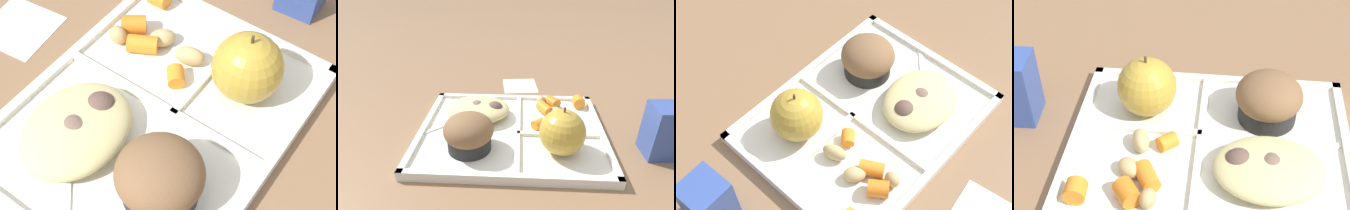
{
  "view_description": "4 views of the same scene",
  "coord_description": "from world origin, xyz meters",
  "views": [
    {
      "loc": [
        0.27,
        0.22,
        0.51
      ],
      "look_at": [
        0.02,
        0.03,
        0.08
      ],
      "focal_mm": 55.94,
      "sensor_mm": 36.0,
      "label": 1
    },
    {
      "loc": [
        -0.01,
        0.48,
        0.34
      ],
      "look_at": [
        0.01,
        0.01,
        0.07
      ],
      "focal_mm": 30.11,
      "sensor_mm": 36.0,
      "label": 2
    },
    {
      "loc": [
        -0.36,
        -0.28,
        0.66
      ],
      "look_at": [
        -0.04,
        0.01,
        0.07
      ],
      "focal_mm": 51.55,
      "sensor_mm": 36.0,
      "label": 3
    },
    {
      "loc": [
        0.02,
        -0.49,
        0.51
      ],
      "look_at": [
        -0.04,
        0.02,
        0.07
      ],
      "focal_mm": 56.08,
      "sensor_mm": 36.0,
      "label": 4
    }
  ],
  "objects": [
    {
      "name": "bran_muffin",
      "position": [
        0.08,
        0.06,
        0.05
      ],
      "size": [
        0.09,
        0.09,
        0.07
      ],
      "color": "black",
      "rests_on": "lunch_tray"
    },
    {
      "name": "potato_chunk_large",
      "position": [
        -0.07,
        -0.11,
        0.02
      ],
      "size": [
        0.02,
        0.03,
        0.03
      ],
      "primitive_type": "ellipsoid",
      "rotation": [
        0.0,
        0.0,
        4.52
      ],
      "color": "tan",
      "rests_on": "lunch_tray"
    },
    {
      "name": "potato_chunk_small",
      "position": [
        -0.09,
        -0.01,
        0.02
      ],
      "size": [
        0.03,
        0.04,
        0.03
      ],
      "primitive_type": "ellipsoid",
      "rotation": [
        0.0,
        0.0,
        1.88
      ],
      "color": "tan",
      "rests_on": "lunch_tray"
    },
    {
      "name": "meatball_center",
      "position": [
        0.06,
        -0.06,
        0.03
      ],
      "size": [
        0.03,
        0.03,
        0.03
      ],
      "primitive_type": "sphere",
      "color": "brown",
      "rests_on": "lunch_tray"
    },
    {
      "name": "green_apple",
      "position": [
        -0.09,
        0.06,
        0.05
      ],
      "size": [
        0.08,
        0.08,
        0.09
      ],
      "color": "#B79333",
      "rests_on": "lunch_tray"
    },
    {
      "name": "meatball_side",
      "position": [
        0.04,
        -0.05,
        0.03
      ],
      "size": [
        0.04,
        0.04,
        0.04
      ],
      "primitive_type": "sphere",
      "color": "brown",
      "rests_on": "lunch_tray"
    },
    {
      "name": "carrot_slice_center",
      "position": [
        -0.15,
        -0.1,
        0.02
      ],
      "size": [
        0.03,
        0.03,
        0.03
      ],
      "primitive_type": "cylinder",
      "rotation": [
        0.0,
        1.57,
        1.62
      ],
      "color": "orange",
      "rests_on": "lunch_tray"
    },
    {
      "name": "egg_noodle_pile",
      "position": [
        0.08,
        -0.05,
        0.03
      ],
      "size": [
        0.14,
        0.11,
        0.04
      ],
      "primitive_type": "ellipsoid",
      "color": "#D6C684",
      "rests_on": "lunch_tray"
    },
    {
      "name": "ground",
      "position": [
        0.0,
        0.0,
        0.0
      ],
      "size": [
        6.0,
        6.0,
        0.0
      ],
      "primitive_type": "plane",
      "color": "#846042"
    },
    {
      "name": "carrot_slice_near_corner",
      "position": [
        -0.09,
        -0.1,
        0.02
      ],
      "size": [
        0.04,
        0.04,
        0.03
      ],
      "primitive_type": "cylinder",
      "rotation": [
        0.0,
        1.57,
        5.34
      ],
      "color": "orange",
      "rests_on": "lunch_tray"
    },
    {
      "name": "milk_carton",
      "position": [
        -0.27,
        0.05,
        0.05
      ],
      "size": [
        0.06,
        0.06,
        0.1
      ],
      "primitive_type": "cube",
      "rotation": [
        0.0,
        0.0,
        0.05
      ],
      "color": "#334C99",
      "rests_on": "ground"
    },
    {
      "name": "meatball_back",
      "position": [
        0.08,
        -0.05,
        0.03
      ],
      "size": [
        0.04,
        0.04,
        0.04
      ],
      "primitive_type": "sphere",
      "color": "#755B4C",
      "rests_on": "lunch_tray"
    },
    {
      "name": "lunch_tray",
      "position": [
        -0.0,
        0.0,
        0.01
      ],
      "size": [
        0.37,
        0.29,
        0.02
      ],
      "color": "silver",
      "rests_on": "ground"
    },
    {
      "name": "potato_chunk_wedge",
      "position": [
        -0.1,
        -0.06,
        0.02
      ],
      "size": [
        0.04,
        0.04,
        0.02
      ],
      "primitive_type": "ellipsoid",
      "rotation": [
        0.0,
        0.0,
        3.99
      ],
      "color": "tan",
      "rests_on": "lunch_tray"
    },
    {
      "name": "carrot_slice_edge",
      "position": [
        -0.05,
        -0.01,
        0.02
      ],
      "size": [
        0.03,
        0.03,
        0.02
      ],
      "primitive_type": "cylinder",
      "rotation": [
        0.0,
        1.57,
        3.84
      ],
      "color": "orange",
      "rests_on": "lunch_tray"
    },
    {
      "name": "plastic_fork",
      "position": [
        0.12,
        -0.03,
        0.01
      ],
      "size": [
        0.12,
        0.11,
        0.0
      ],
      "color": "white",
      "rests_on": "lunch_tray"
    },
    {
      "name": "carrot_slice_large",
      "position": [
        -0.07,
        -0.07,
        0.02
      ],
      "size": [
        0.04,
        0.04,
        0.02
      ],
      "primitive_type": "cylinder",
      "rotation": [
        0.0,
        1.57,
        5.21
      ],
      "color": "orange",
      "rests_on": "lunch_tray"
    },
    {
      "name": "meatball_front",
      "position": [
        0.08,
        -0.05,
        0.03
      ],
      "size": [
        0.04,
        0.04,
        0.04
      ],
      "primitive_type": "sphere",
      "color": "#755B4C",
      "rests_on": "lunch_tray"
    }
  ]
}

